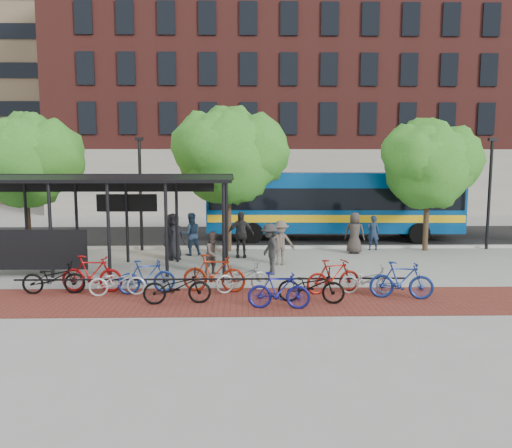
{
  "coord_description": "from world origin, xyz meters",
  "views": [
    {
      "loc": [
        -2.23,
        -19.1,
        4.01
      ],
      "look_at": [
        -1.82,
        0.38,
        1.6
      ],
      "focal_mm": 35.0,
      "sensor_mm": 36.0,
      "label": 1
    }
  ],
  "objects_px": {
    "tree_a": "(27,157)",
    "pedestrian_3": "(281,243)",
    "pedestrian_6": "(355,233)",
    "pedestrian_7": "(373,233)",
    "bike_4": "(177,287)",
    "pedestrian_0": "(173,236)",
    "bike_0": "(54,278)",
    "bike_1": "(92,274)",
    "pedestrian_4": "(241,234)",
    "lamp_post_left": "(140,191)",
    "bike_9": "(333,276)",
    "bike_2": "(117,281)",
    "bike_11": "(401,280)",
    "bike_10": "(367,280)",
    "tree_c": "(430,161)",
    "bike_3": "(147,277)",
    "pedestrian_9": "(270,249)",
    "tree_b": "(230,152)",
    "bus": "(332,201)",
    "pedestrian_2": "(191,234)",
    "bus_shelter": "(87,190)",
    "bike_6": "(242,277)",
    "lamp_post_right": "(490,190)",
    "bike_5": "(214,273)",
    "bike_7": "(279,291)",
    "bike_8": "(311,286)"
  },
  "relations": [
    {
      "from": "tree_a",
      "to": "pedestrian_3",
      "type": "height_order",
      "value": "tree_a"
    },
    {
      "from": "pedestrian_6",
      "to": "pedestrian_7",
      "type": "relative_size",
      "value": 1.14
    },
    {
      "from": "bike_4",
      "to": "pedestrian_0",
      "type": "xyz_separation_m",
      "value": [
        -1.04,
        6.6,
        0.46
      ]
    },
    {
      "from": "bike_0",
      "to": "bike_1",
      "type": "xyz_separation_m",
      "value": [
        1.1,
        0.2,
        0.08
      ]
    },
    {
      "from": "bike_0",
      "to": "pedestrian_4",
      "type": "xyz_separation_m",
      "value": [
        5.66,
        5.85,
        0.48
      ]
    },
    {
      "from": "bike_0",
      "to": "pedestrian_4",
      "type": "distance_m",
      "value": 8.16
    },
    {
      "from": "tree_a",
      "to": "lamp_post_left",
      "type": "bearing_deg",
      "value": 2.92
    },
    {
      "from": "bike_9",
      "to": "bike_0",
      "type": "bearing_deg",
      "value": 73.26
    },
    {
      "from": "bike_2",
      "to": "bike_11",
      "type": "height_order",
      "value": "bike_11"
    },
    {
      "from": "bike_0",
      "to": "bike_9",
      "type": "xyz_separation_m",
      "value": [
        8.57,
        -0.1,
        0.03
      ]
    },
    {
      "from": "bike_10",
      "to": "pedestrian_7",
      "type": "xyz_separation_m",
      "value": [
        2.12,
        7.64,
        0.37
      ]
    },
    {
      "from": "tree_c",
      "to": "bike_4",
      "type": "xyz_separation_m",
      "value": [
        -10.27,
        -8.58,
        -3.55
      ]
    },
    {
      "from": "bike_4",
      "to": "bike_9",
      "type": "distance_m",
      "value": 4.77
    },
    {
      "from": "bike_10",
      "to": "pedestrian_0",
      "type": "height_order",
      "value": "pedestrian_0"
    },
    {
      "from": "bike_3",
      "to": "bike_11",
      "type": "distance_m",
      "value": 7.68
    },
    {
      "from": "tree_a",
      "to": "pedestrian_7",
      "type": "relative_size",
      "value": 3.85
    },
    {
      "from": "bike_9",
      "to": "pedestrian_3",
      "type": "distance_m",
      "value": 4.53
    },
    {
      "from": "tree_c",
      "to": "pedestrian_9",
      "type": "xyz_separation_m",
      "value": [
        -7.45,
        -4.85,
        -3.13
      ]
    },
    {
      "from": "bike_1",
      "to": "tree_b",
      "type": "bearing_deg",
      "value": -26.32
    },
    {
      "from": "bike_1",
      "to": "bike_2",
      "type": "distance_m",
      "value": 1.01
    },
    {
      "from": "bus",
      "to": "pedestrian_2",
      "type": "distance_m",
      "value": 8.26
    },
    {
      "from": "bike_3",
      "to": "pedestrian_6",
      "type": "relative_size",
      "value": 0.95
    },
    {
      "from": "lamp_post_left",
      "to": "pedestrian_2",
      "type": "height_order",
      "value": "lamp_post_left"
    },
    {
      "from": "bike_10",
      "to": "pedestrian_9",
      "type": "distance_m",
      "value": 3.98
    },
    {
      "from": "bus_shelter",
      "to": "pedestrian_4",
      "type": "relative_size",
      "value": 5.41
    },
    {
      "from": "pedestrian_9",
      "to": "bike_10",
      "type": "bearing_deg",
      "value": 33.08
    },
    {
      "from": "bike_6",
      "to": "lamp_post_right",
      "type": "bearing_deg",
      "value": -79.45
    },
    {
      "from": "tree_a",
      "to": "bike_5",
      "type": "xyz_separation_m",
      "value": [
        8.69,
        -7.27,
        -3.65
      ]
    },
    {
      "from": "bike_1",
      "to": "pedestrian_6",
      "type": "xyz_separation_m",
      "value": [
        9.6,
        6.47,
        0.34
      ]
    },
    {
      "from": "lamp_post_right",
      "to": "bike_1",
      "type": "bearing_deg",
      "value": -155.07
    },
    {
      "from": "bike_11",
      "to": "bike_2",
      "type": "bearing_deg",
      "value": 96.87
    },
    {
      "from": "bike_11",
      "to": "pedestrian_0",
      "type": "height_order",
      "value": "pedestrian_0"
    },
    {
      "from": "bike_7",
      "to": "pedestrian_6",
      "type": "xyz_separation_m",
      "value": [
        3.91,
        8.4,
        0.4
      ]
    },
    {
      "from": "tree_a",
      "to": "bus",
      "type": "relative_size",
      "value": 0.48
    },
    {
      "from": "bike_11",
      "to": "pedestrian_9",
      "type": "height_order",
      "value": "pedestrian_9"
    },
    {
      "from": "lamp_post_left",
      "to": "bike_7",
      "type": "distance_m",
      "value": 11.18
    },
    {
      "from": "bus_shelter",
      "to": "bike_1",
      "type": "distance_m",
      "value": 4.3
    },
    {
      "from": "pedestrian_4",
      "to": "bike_3",
      "type": "bearing_deg",
      "value": -119.43
    },
    {
      "from": "tree_c",
      "to": "pedestrian_6",
      "type": "distance_m",
      "value": 4.76
    },
    {
      "from": "pedestrian_6",
      "to": "bike_4",
      "type": "bearing_deg",
      "value": 66.93
    },
    {
      "from": "bus_shelter",
      "to": "tree_b",
      "type": "height_order",
      "value": "tree_b"
    },
    {
      "from": "lamp_post_left",
      "to": "pedestrian_7",
      "type": "height_order",
      "value": "lamp_post_left"
    },
    {
      "from": "bike_8",
      "to": "pedestrian_0",
      "type": "relative_size",
      "value": 0.99
    },
    {
      "from": "bike_0",
      "to": "bike_10",
      "type": "distance_m",
      "value": 9.61
    },
    {
      "from": "bike_7",
      "to": "pedestrian_2",
      "type": "xyz_separation_m",
      "value": [
        -3.28,
        8.1,
        0.41
      ]
    },
    {
      "from": "bike_9",
      "to": "pedestrian_9",
      "type": "bearing_deg",
      "value": 18.41
    },
    {
      "from": "bike_0",
      "to": "bike_3",
      "type": "bearing_deg",
      "value": -92.18
    },
    {
      "from": "tree_a",
      "to": "bus",
      "type": "bearing_deg",
      "value": 13.4
    },
    {
      "from": "bike_10",
      "to": "pedestrian_2",
      "type": "relative_size",
      "value": 0.9
    },
    {
      "from": "pedestrian_9",
      "to": "pedestrian_6",
      "type": "bearing_deg",
      "value": 122.92
    }
  ]
}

